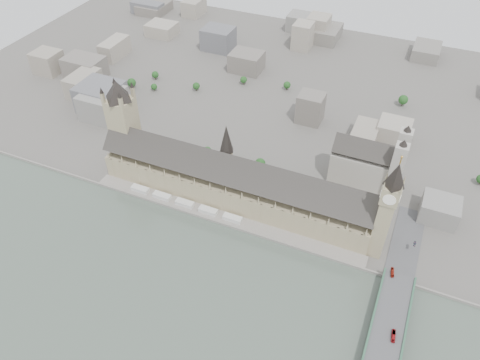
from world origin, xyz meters
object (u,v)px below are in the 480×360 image
at_px(palace_of_westminster, 234,183).
at_px(red_bus_south, 393,336).
at_px(red_bus_north, 392,272).
at_px(car_approach, 415,244).
at_px(westminster_bridge, 382,355).
at_px(victoria_tower, 123,121).
at_px(westminster_abbey, 369,164).
at_px(elizabeth_tower, 388,205).

xyz_separation_m(palace_of_westminster, red_bus_south, (166.33, -93.30, -11.02)).
distance_m(red_bus_north, car_approach, 40.53).
relative_size(westminster_bridge, car_approach, 61.35).
relative_size(palace_of_westminster, red_bus_south, 25.75).
xyz_separation_m(palace_of_westminster, victoria_tower, (-122.00, 6.30, 32.50)).
xyz_separation_m(palace_of_westminster, red_bus_north, (155.84, -36.80, -11.15)).
relative_size(victoria_tower, westminster_abbey, 1.47).
xyz_separation_m(westminster_bridge, red_bus_south, (4.33, 13.90, 6.56)).
height_order(elizabeth_tower, westminster_abbey, elizabeth_tower).
bearing_deg(red_bus_south, red_bus_north, 94.51).
bearing_deg(westminster_abbey, red_bus_south, -71.81).
bearing_deg(westminster_bridge, victoria_tower, 158.22).
bearing_deg(victoria_tower, westminster_bridge, -21.78).
bearing_deg(elizabeth_tower, car_approach, 24.10).
distance_m(victoria_tower, red_bus_north, 284.53).
height_order(victoria_tower, red_bus_north, victoria_tower).
bearing_deg(car_approach, victoria_tower, -179.43).
relative_size(palace_of_westminster, red_bus_north, 28.17).
bearing_deg(red_bus_north, westminster_abbey, 101.92).
distance_m(westminster_bridge, car_approach, 109.34).
relative_size(victoria_tower, car_approach, 18.88).
distance_m(westminster_abbey, red_bus_north, 121.52).
height_order(westminster_abbey, red_bus_south, westminster_abbey).
relative_size(elizabeth_tower, red_bus_south, 10.44).
distance_m(palace_of_westminster, red_bus_north, 160.51).
distance_m(elizabeth_tower, car_approach, 57.52).
bearing_deg(victoria_tower, red_bus_north, -8.82).
height_order(westminster_bridge, red_bus_south, red_bus_south).
xyz_separation_m(victoria_tower, westminster_bridge, (284.00, -113.50, -50.08)).
height_order(westminster_bridge, westminster_abbey, westminster_abbey).
height_order(westminster_abbey, red_bus_north, westminster_abbey).
bearing_deg(red_bus_north, palace_of_westminster, 156.80).
height_order(westminster_bridge, red_bus_north, red_bus_north).
bearing_deg(car_approach, elizabeth_tower, -154.45).
bearing_deg(red_bus_north, car_approach, 62.36).
bearing_deg(red_bus_north, victoria_tower, 161.27).
xyz_separation_m(victoria_tower, red_bus_south, (288.33, -99.60, -43.52)).
bearing_deg(westminster_abbey, red_bus_north, -68.17).
bearing_deg(westminster_bridge, palace_of_westminster, 146.51).
relative_size(westminster_bridge, red_bus_north, 34.55).
height_order(elizabeth_tower, victoria_tower, elizabeth_tower).
relative_size(elizabeth_tower, victoria_tower, 1.07).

